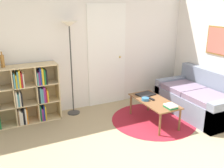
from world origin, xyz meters
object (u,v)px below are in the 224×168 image
object	(u,v)px
couch	(199,100)
laptop	(146,94)
bookshelf	(24,95)
coffee_table	(154,103)
floor_lamp	(70,36)
bowl	(145,99)
bottle_right	(2,61)

from	to	relation	value
couch	laptop	bearing A→B (deg)	159.96
bookshelf	coffee_table	bearing A→B (deg)	-26.10
floor_lamp	coffee_table	xyz separation A→B (m)	(1.20, -1.01, -1.14)
bowl	bottle_right	distance (m)	2.54
bookshelf	coffee_table	world-z (taller)	bookshelf
laptop	bottle_right	world-z (taller)	bottle_right
floor_lamp	bottle_right	xyz separation A→B (m)	(-1.17, 0.05, -0.36)
floor_lamp	laptop	xyz separation A→B (m)	(1.22, -0.70, -1.09)
bookshelf	bowl	world-z (taller)	bookshelf
bookshelf	floor_lamp	xyz separation A→B (m)	(0.90, -0.02, 1.00)
laptop	bottle_right	distance (m)	2.61
bookshelf	laptop	size ratio (longest dim) A/B	3.30
bookshelf	bowl	distance (m)	2.18
couch	bowl	world-z (taller)	couch
couch	coffee_table	distance (m)	1.05
bookshelf	couch	distance (m)	3.33
laptop	coffee_table	bearing A→B (deg)	-94.05
floor_lamp	couch	xyz separation A→B (m)	(2.24, -1.07, -1.24)
laptop	bottle_right	bearing A→B (deg)	162.79
floor_lamp	coffee_table	bearing A→B (deg)	-40.01
bottle_right	laptop	bearing A→B (deg)	-17.21
laptop	bowl	bearing A→B (deg)	-124.24
bottle_right	bowl	bearing A→B (deg)	-23.89
bowl	laptop	bearing A→B (deg)	55.76
coffee_table	bookshelf	bearing A→B (deg)	153.90
bookshelf	bowl	size ratio (longest dim) A/B	8.94
laptop	bowl	size ratio (longest dim) A/B	2.71
couch	bowl	size ratio (longest dim) A/B	12.03
coffee_table	bottle_right	bearing A→B (deg)	156.01
floor_lamp	bottle_right	size ratio (longest dim) A/B	6.71
coffee_table	bottle_right	size ratio (longest dim) A/B	3.85
coffee_table	bowl	distance (m)	0.17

